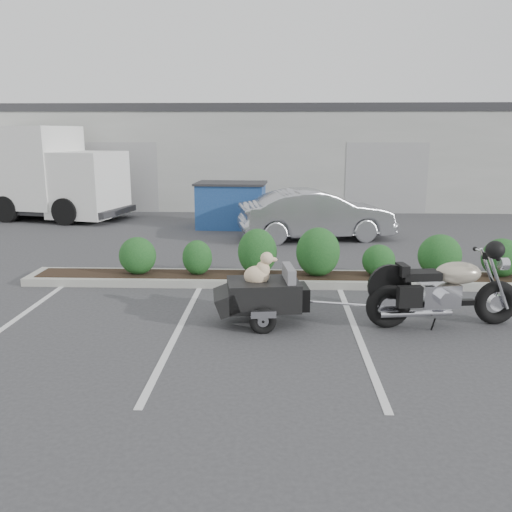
{
  "coord_description": "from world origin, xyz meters",
  "views": [
    {
      "loc": [
        -0.01,
        -8.28,
        2.92
      ],
      "look_at": [
        -0.39,
        1.28,
        0.75
      ],
      "focal_mm": 38.0,
      "sensor_mm": 36.0,
      "label": 1
    }
  ],
  "objects_px": {
    "pet_trailer": "(262,293)",
    "sedan": "(316,215)",
    "motorcycle": "(444,291)",
    "dumpster": "(231,205)",
    "delivery_truck": "(29,174)"
  },
  "relations": [
    {
      "from": "dumpster",
      "to": "delivery_truck",
      "type": "relative_size",
      "value": 0.31
    },
    {
      "from": "dumpster",
      "to": "sedan",
      "type": "bearing_deg",
      "value": -33.32
    },
    {
      "from": "pet_trailer",
      "to": "sedan",
      "type": "bearing_deg",
      "value": 71.61
    },
    {
      "from": "delivery_truck",
      "to": "motorcycle",
      "type": "bearing_deg",
      "value": -30.22
    },
    {
      "from": "motorcycle",
      "to": "dumpster",
      "type": "relative_size",
      "value": 1.08
    },
    {
      "from": "motorcycle",
      "to": "delivery_truck",
      "type": "height_order",
      "value": "delivery_truck"
    },
    {
      "from": "motorcycle",
      "to": "sedan",
      "type": "relative_size",
      "value": 0.57
    },
    {
      "from": "motorcycle",
      "to": "pet_trailer",
      "type": "relative_size",
      "value": 1.24
    },
    {
      "from": "motorcycle",
      "to": "dumpster",
      "type": "xyz_separation_m",
      "value": [
        -4.02,
        8.87,
        0.17
      ]
    },
    {
      "from": "sedan",
      "to": "dumpster",
      "type": "height_order",
      "value": "dumpster"
    },
    {
      "from": "pet_trailer",
      "to": "sedan",
      "type": "height_order",
      "value": "sedan"
    },
    {
      "from": "pet_trailer",
      "to": "sedan",
      "type": "distance_m",
      "value": 7.08
    },
    {
      "from": "delivery_truck",
      "to": "pet_trailer",
      "type": "bearing_deg",
      "value": -38.28
    },
    {
      "from": "sedan",
      "to": "delivery_truck",
      "type": "xyz_separation_m",
      "value": [
        -9.76,
        3.66,
        0.82
      ]
    },
    {
      "from": "pet_trailer",
      "to": "dumpster",
      "type": "distance_m",
      "value": 8.94
    }
  ]
}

